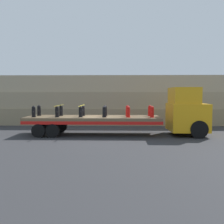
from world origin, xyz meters
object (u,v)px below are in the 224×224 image
Objects in this scene: fire_hydrant_black_far_2 at (83,111)px; fire_hydrant_red_far_5 at (150,111)px; fire_hydrant_black_far_0 at (39,111)px; flatbed_trailer at (87,120)px; fire_hydrant_red_far_4 at (127,111)px; fire_hydrant_black_near_3 at (104,112)px; fire_hydrant_red_near_4 at (128,112)px; fire_hydrant_red_near_5 at (152,112)px; fire_hydrant_black_far_1 at (61,111)px; fire_hydrant_black_far_3 at (105,111)px; fire_hydrant_black_near_0 at (34,112)px; fire_hydrant_black_near_2 at (81,112)px; truck_cab at (188,112)px; fire_hydrant_black_near_1 at (57,112)px.

fire_hydrant_black_far_2 and fire_hydrant_red_far_5 have the same top height.
fire_hydrant_red_far_5 is at bearing 0.00° from fire_hydrant_black_far_0.
fire_hydrant_red_far_4 is at bearing 11.49° from flatbed_trailer.
flatbed_trailer is at bearing 155.31° from fire_hydrant_black_near_3.
fire_hydrant_red_near_5 is at bearing 0.00° from fire_hydrant_red_near_4.
fire_hydrant_black_far_1 is at bearing 159.97° from fire_hydrant_black_near_3.
fire_hydrant_red_near_4 is (1.52, -1.11, 0.00)m from fire_hydrant_black_far_3.
fire_hydrant_black_near_0 is (-3.36, -0.55, 0.57)m from flatbed_trailer.
fire_hydrant_black_far_0 is at bearing 166.34° from fire_hydrant_black_near_3.
fire_hydrant_black_far_1 is 1.00× the size of fire_hydrant_black_near_2.
fire_hydrant_black_near_0 and fire_hydrant_red_far_4 have the same top height.
fire_hydrant_red_near_4 and fire_hydrant_red_far_4 have the same top height.
fire_hydrant_black_near_3 is at bearing 0.00° from fire_hydrant_black_near_0.
fire_hydrant_red_near_4 is at bearing -143.91° from fire_hydrant_red_far_5.
fire_hydrant_black_far_2 is 1.00× the size of fire_hydrant_red_near_4.
fire_hydrant_black_near_3 is (1.21, -0.55, 0.57)m from flatbed_trailer.
fire_hydrant_black_near_0 is 1.00× the size of fire_hydrant_black_far_0.
fire_hydrant_black_near_0 is at bearing -176.83° from truck_cab.
fire_hydrant_black_near_2 is (-0.31, -0.55, 0.57)m from flatbed_trailer.
fire_hydrant_black_far_0 is 1.52m from fire_hydrant_black_far_1.
fire_hydrant_red_near_4 is (4.57, 0.00, 0.00)m from fire_hydrant_black_near_1.
fire_hydrant_black_near_3 is (1.52, 0.00, 0.00)m from fire_hydrant_black_near_2.
fire_hydrant_black_far_3 is 1.00× the size of fire_hydrant_red_near_4.
fire_hydrant_red_far_4 is 1.88m from fire_hydrant_red_near_5.
fire_hydrant_red_near_5 is 1.00× the size of fire_hydrant_red_far_5.
flatbed_trailer is at bearing -168.51° from fire_hydrant_red_far_4.
fire_hydrant_red_far_5 is (3.04, 1.11, 0.00)m from fire_hydrant_black_near_3.
truck_cab is 10.04m from fire_hydrant_black_far_0.
fire_hydrant_black_far_0 and fire_hydrant_red_near_5 have the same top height.
fire_hydrant_black_near_2 is at bearing 0.00° from fire_hydrant_black_near_0.
fire_hydrant_black_far_2 is at bearing 180.00° from fire_hydrant_red_far_4.
fire_hydrant_black_near_2 is (3.04, 0.00, 0.00)m from fire_hydrant_black_near_0.
fire_hydrant_black_far_0 and fire_hydrant_black_far_2 have the same top height.
fire_hydrant_black_near_2 is (-6.98, -0.55, 0.03)m from truck_cab.
fire_hydrant_black_far_3 is (-5.45, 0.55, 0.03)m from truck_cab.
fire_hydrant_black_far_2 is at bearing 119.58° from flatbed_trailer.
fire_hydrant_black_near_2 is at bearing 180.00° from fire_hydrant_red_near_4.
fire_hydrant_black_near_3 is (4.57, 0.00, 0.00)m from fire_hydrant_black_near_0.
fire_hydrant_black_near_3 is (3.04, 0.00, 0.00)m from fire_hydrant_black_near_1.
fire_hydrant_black_near_0 is 1.52m from fire_hydrant_black_near_1.
fire_hydrant_black_far_3 is (3.04, 0.00, 0.00)m from fire_hydrant_black_far_1.
fire_hydrant_black_near_1 and fire_hydrant_black_near_3 have the same top height.
fire_hydrant_red_far_4 reaches higher than flatbed_trailer.
fire_hydrant_black_far_0 and fire_hydrant_black_near_2 have the same top height.
truck_cab is 8.52m from fire_hydrant_black_near_1.
fire_hydrant_red_near_4 is at bearing -171.97° from truck_cab.
fire_hydrant_black_far_0 is 4.70m from fire_hydrant_black_near_3.
fire_hydrant_black_far_1 is 6.19m from fire_hydrant_red_near_5.
fire_hydrant_black_near_2 is 4.57m from fire_hydrant_red_near_5.
fire_hydrant_black_near_3 is 1.00× the size of fire_hydrant_red_far_4.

